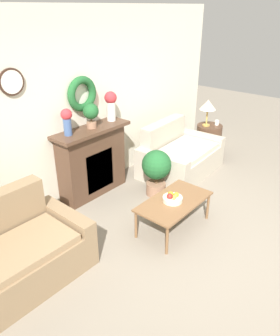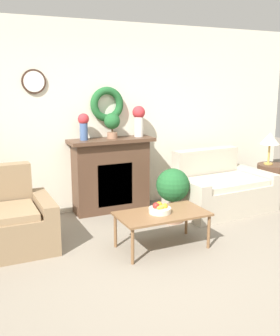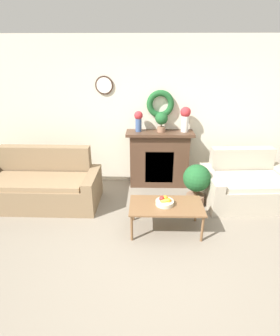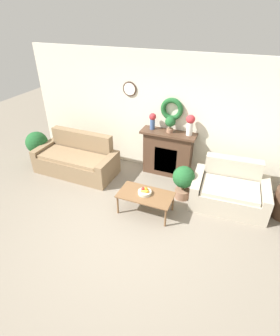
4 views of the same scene
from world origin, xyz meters
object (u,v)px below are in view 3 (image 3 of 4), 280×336
Objects in this scene: vase_on_mantel_right at (185,117)px; potted_plant_on_mantel at (161,120)px; fireplace at (159,159)px; couch_left at (42,186)px; fruit_bowl at (165,202)px; vase_on_mantel_left at (138,120)px; potted_plant_floor_by_loveseat at (197,182)px; coffee_table at (166,207)px; loveseat_right at (246,185)px.

vase_on_mantel_right is 0.43m from potted_plant_on_mantel.
couch_left is (-2.01, -0.73, -0.23)m from fireplace.
vase_on_mantel_right is (0.43, 1.49, 0.87)m from fruit_bowl.
potted_plant_floor_by_loveseat is at bearing -38.97° from vase_on_mantel_left.
couch_left reaches higher than potted_plant_floor_by_loveseat.
loveseat_right is at bearing 31.89° from coffee_table.
vase_on_mantel_left reaches higher than potted_plant_floor_by_loveseat.
coffee_table is 1.81m from vase_on_mantel_left.
potted_plant_floor_by_loveseat reaches higher than coffee_table.
fireplace is 0.64× the size of couch_left.
coffee_table is 4.05× the size of fruit_bowl.
couch_left is at bearing -155.48° from vase_on_mantel_left.
fireplace reaches higher than couch_left.
loveseat_right is at bearing 31.09° from fruit_bowl.
vase_on_mantel_left is at bearing 180.00° from vase_on_mantel_right.
coffee_table is 2.79× the size of vase_on_mantel_left.
fireplace is at bearing 91.44° from coffee_table.
coffee_table is 1.40× the size of potted_plant_floor_by_loveseat.
potted_plant_on_mantel is 0.49× the size of potted_plant_floor_by_loveseat.
fireplace is at bearing 145.77° from potted_plant_on_mantel.
fruit_bowl is 1.69m from potted_plant_on_mantel.
vase_on_mantel_right reaches higher than potted_plant_floor_by_loveseat.
vase_on_mantel_right is at bearing 99.82° from potted_plant_floor_by_loveseat.
loveseat_right reaches higher than coffee_table.
loveseat_right is 1.73m from fruit_bowl.
potted_plant_on_mantel is 1.28m from potted_plant_floor_by_loveseat.
loveseat_right is 4.05× the size of vase_on_mantel_left.
fireplace is 2.74× the size of vase_on_mantel_right.
vase_on_mantel_left reaches higher than fireplace.
potted_plant_on_mantel reaches higher than fireplace.
vase_on_mantel_right reaches higher than fruit_bowl.
couch_left is 5.19× the size of vase_on_mantel_left.
potted_plant_on_mantel is at bearing 90.63° from coffee_table.
potted_plant_floor_by_loveseat is at bearing -80.18° from vase_on_mantel_right.
potted_plant_floor_by_loveseat is (0.14, -0.79, -0.90)m from vase_on_mantel_right.
vase_on_mantel_left is (-0.43, 1.50, 0.91)m from coffee_table.
vase_on_mantel_right is (0.84, 0.00, 0.05)m from vase_on_mantel_left.
vase_on_mantel_left reaches higher than fruit_bowl.
loveseat_right is at bearing 11.97° from potted_plant_floor_by_loveseat.
fireplace is 3.32× the size of vase_on_mantel_left.
coffee_table is (2.05, -0.76, 0.07)m from couch_left.
vase_on_mantel_left is 0.41m from potted_plant_on_mantel.
fruit_bowl reaches higher than coffee_table.
coffee_table is (0.04, -1.49, -0.16)m from fireplace.
vase_on_mantel_right is 0.61× the size of potted_plant_floor_by_loveseat.
couch_left is at bearing 159.70° from coffee_table.
vase_on_mantel_right is at bearing 0.00° from vase_on_mantel_left.
vase_on_mantel_right is at bearing 17.37° from couch_left.
vase_on_mantel_left reaches higher than couch_left.
potted_plant_floor_by_loveseat reaches higher than fruit_bowl.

